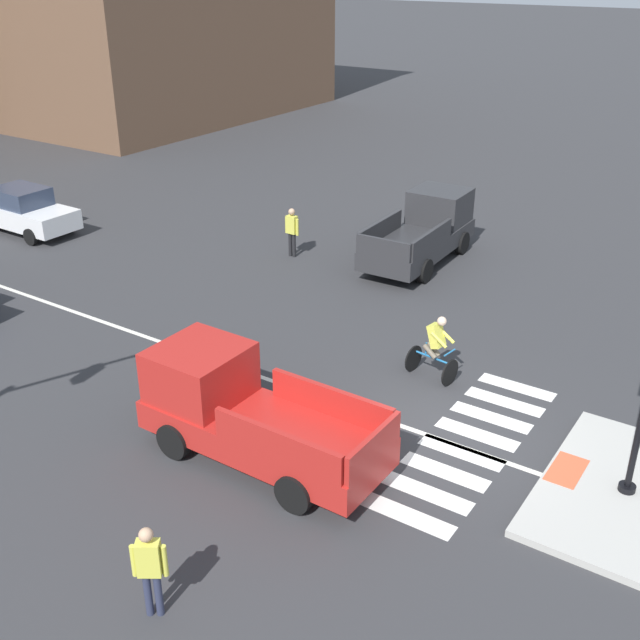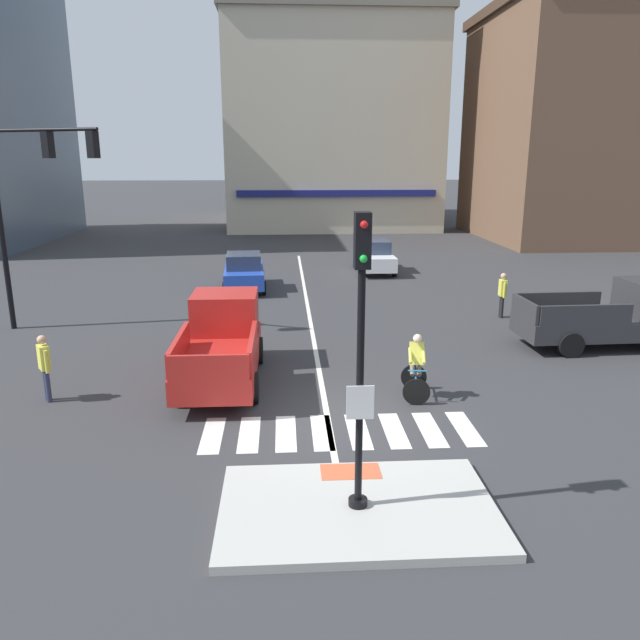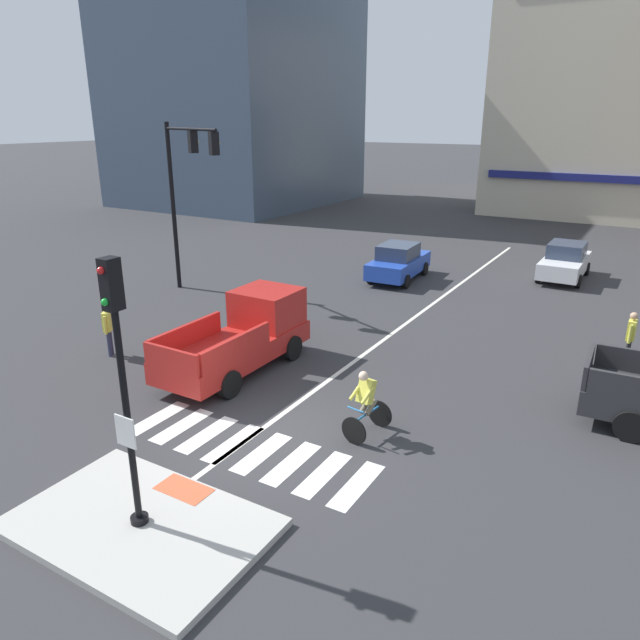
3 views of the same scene
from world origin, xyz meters
name	(u,v)px [view 2 (image 2 of 3)]	position (x,y,z in m)	size (l,w,h in m)	color
ground_plane	(338,420)	(0.00, 0.00, 0.00)	(300.00, 300.00, 0.00)	#333335
traffic_island	(358,509)	(0.00, -3.78, 0.07)	(4.61, 2.96, 0.15)	#B2AFA8
tactile_pad_front	(350,471)	(0.00, -2.65, 0.15)	(1.10, 0.60, 0.01)	#DB5B38
signal_pole	(361,338)	(0.00, -3.79, 3.06)	(0.44, 0.38, 4.84)	black
crosswalk_stripe_a	(212,435)	(-2.75, -0.63, 0.00)	(0.44, 1.80, 0.01)	silver
crosswalk_stripe_b	(249,434)	(-1.97, -0.63, 0.00)	(0.44, 1.80, 0.01)	silver
crosswalk_stripe_c	(286,433)	(-1.18, -0.63, 0.00)	(0.44, 1.80, 0.01)	silver
crosswalk_stripe_d	(322,432)	(-0.39, -0.63, 0.00)	(0.44, 1.80, 0.01)	silver
crosswalk_stripe_e	(358,431)	(0.39, -0.63, 0.00)	(0.44, 1.80, 0.01)	silver
crosswalk_stripe_f	(394,430)	(1.18, -0.63, 0.00)	(0.44, 1.80, 0.01)	silver
crosswalk_stripe_g	(430,429)	(1.97, -0.63, 0.00)	(0.44, 1.80, 0.01)	silver
crosswalk_stripe_h	(465,428)	(2.75, -0.63, 0.00)	(0.44, 1.80, 0.01)	silver
lane_centre_line	(309,312)	(-0.22, 10.00, 0.00)	(0.14, 28.00, 0.01)	silver
traffic_light_mast	(27,192)	(-9.38, 7.89, 4.69)	(4.00, 1.81, 6.83)	black
building_corner_left	(327,126)	(2.98, 44.44, 8.41)	(17.29, 20.36, 16.79)	beige
building_far_block	(629,125)	(23.48, 31.45, 7.98)	(20.53, 14.94, 15.93)	brown
car_white_eastbound_distant	(374,256)	(3.53, 18.39, 0.81)	(1.86, 4.11, 1.64)	white
car_blue_westbound_distant	(244,272)	(-2.92, 14.43, 0.81)	(2.02, 4.19, 1.64)	#2347B7
pickup_truck_red_westbound_near	(222,342)	(-2.84, 3.05, 0.98)	(2.08, 5.11, 2.08)	red
pickup_truck_charcoal_cross_right	(617,316)	(9.15, 5.06, 0.98)	(5.16, 2.18, 2.08)	#2D2D30
cyclist	(416,364)	(2.02, 1.21, 0.87)	(0.81, 1.18, 1.68)	black
pedestrian_at_curb_left	(44,363)	(-6.95, 1.55, 0.98)	(0.38, 0.47, 1.67)	#2D334C
pedestrian_waiting_far_side	(502,292)	(6.87, 8.82, 0.98)	(0.24, 0.55, 1.67)	black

